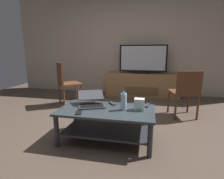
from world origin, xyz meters
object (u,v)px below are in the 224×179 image
router_box (139,104)px  soundbar_remote (147,105)px  tv_remote (112,103)px  cell_phone (79,113)px  side_chair (66,81)px  water_bottle_near (124,102)px  coffee_table (106,119)px  media_cabinet (142,85)px  laptop (91,101)px  dining_chair (185,91)px  television (143,60)px

router_box → soundbar_remote: router_box is taller
tv_remote → soundbar_remote: 0.48m
cell_phone → router_box: bearing=4.9°
side_chair → tv_remote: size_ratio=5.80×
water_bottle_near → coffee_table: bearing=-175.8°
media_cabinet → water_bottle_near: 2.49m
media_cabinet → laptop: 2.45m
media_cabinet → dining_chair: size_ratio=2.19×
router_box → cell_phone: router_box is taller
media_cabinet → router_box: (0.07, -2.43, 0.21)m
television → router_box: bearing=-88.3°
dining_chair → cell_phone: 1.94m
media_cabinet → router_box: bearing=-88.4°
media_cabinet → cell_phone: (-0.64, -2.70, 0.14)m
media_cabinet → television: (-0.00, -0.02, 0.65)m
coffee_table → side_chair: bearing=132.0°
soundbar_remote → cell_phone: bearing=-140.3°
television → laptop: size_ratio=2.40×
side_chair → water_bottle_near: side_chair is taller
television → water_bottle_near: 2.49m
television → side_chair: (-1.58, -1.09, -0.42)m
side_chair → laptop: size_ratio=1.89×
coffee_table → dining_chair: size_ratio=1.45×
cell_phone → soundbar_remote: size_ratio=0.88×
laptop → coffee_table: bearing=-24.9°
coffee_table → television: television is taller
coffee_table → water_bottle_near: bearing=4.2°
television → cell_phone: size_ratio=8.44×
side_chair → cell_phone: side_chair is taller
side_chair → laptop: bearing=-51.6°
television → water_bottle_near: size_ratio=5.05×
media_cabinet → coffee_table: bearing=-97.9°
dining_chair → laptop: 1.69m
media_cabinet → television: size_ratio=1.56×
dining_chair → media_cabinet: bearing=119.7°
side_chair → soundbar_remote: size_ratio=5.80×
laptop → router_box: 0.66m
laptop → cell_phone: 0.33m
media_cabinet → side_chair: bearing=-144.9°
media_cabinet → side_chair: 1.95m
television → soundbar_remote: bearing=-85.7°
dining_chair → television: bearing=120.1°
coffee_table → water_bottle_near: size_ratio=5.21×
coffee_table → laptop: 0.32m
soundbar_remote → coffee_table: bearing=-144.6°
soundbar_remote → media_cabinet: bearing=104.0°
coffee_table → cell_phone: 0.39m
media_cabinet → soundbar_remote: 2.25m
media_cabinet → dining_chair: bearing=-60.3°
router_box → coffee_table: bearing=-172.3°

